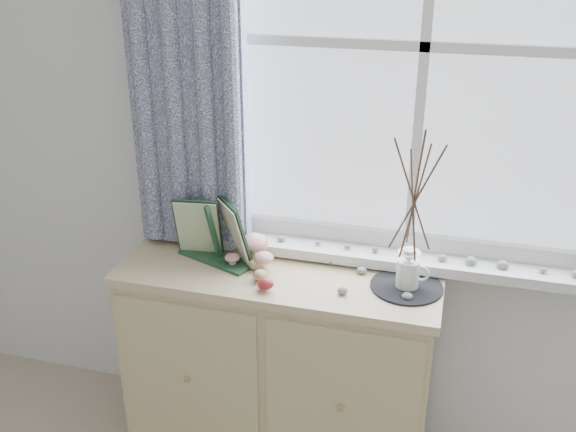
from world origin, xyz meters
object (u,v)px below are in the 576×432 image
object	(u,v)px
sideboard	(279,365)
botanical_book	(212,234)
twig_pitcher	(415,195)
toadstool_cluster	(254,248)

from	to	relation	value
sideboard	botanical_book	world-z (taller)	botanical_book
botanical_book	twig_pitcher	xyz separation A→B (m)	(0.72, 0.01, 0.23)
sideboard	twig_pitcher	xyz separation A→B (m)	(0.47, 0.01, 0.78)
botanical_book	toadstool_cluster	size ratio (longest dim) A/B	1.94
botanical_book	twig_pitcher	bearing A→B (deg)	21.94
sideboard	botanical_book	xyz separation A→B (m)	(-0.25, -0.01, 0.55)
botanical_book	toadstool_cluster	xyz separation A→B (m)	(0.14, 0.05, -0.07)
sideboard	toadstool_cluster	xyz separation A→B (m)	(-0.11, 0.05, 0.48)
botanical_book	toadstool_cluster	bearing A→B (deg)	41.14
botanical_book	twig_pitcher	world-z (taller)	twig_pitcher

